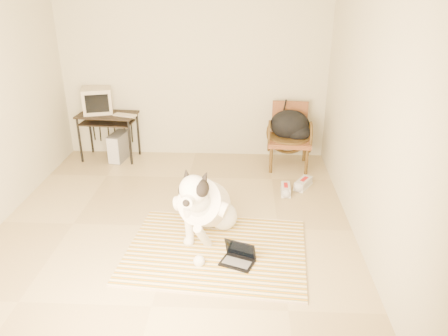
# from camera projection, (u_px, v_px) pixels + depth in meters

# --- Properties ---
(floor) EXTENTS (4.50, 4.50, 0.00)m
(floor) POSITION_uv_depth(u_px,v_px,m) (175.00, 226.00, 4.96)
(floor) COLOR tan
(floor) RESTS_ON ground
(wall_back) EXTENTS (4.50, 0.00, 4.50)m
(wall_back) POSITION_uv_depth(u_px,v_px,m) (193.00, 69.00, 6.47)
(wall_back) COLOR #BCB59A
(wall_back) RESTS_ON floor
(wall_front) EXTENTS (4.50, 0.00, 4.50)m
(wall_front) POSITION_uv_depth(u_px,v_px,m) (101.00, 229.00, 2.36)
(wall_front) COLOR #BCB59A
(wall_front) RESTS_ON floor
(wall_right) EXTENTS (0.00, 4.50, 4.50)m
(wall_right) POSITION_uv_depth(u_px,v_px,m) (368.00, 114.00, 4.33)
(wall_right) COLOR #BCB59A
(wall_right) RESTS_ON floor
(rug) EXTENTS (1.93, 1.54, 0.02)m
(rug) POSITION_uv_depth(u_px,v_px,m) (216.00, 250.00, 4.50)
(rug) COLOR #B27617
(rug) RESTS_ON floor
(dog) EXTENTS (0.64, 1.28, 0.92)m
(dog) POSITION_uv_depth(u_px,v_px,m) (205.00, 206.00, 4.64)
(dog) COLOR silver
(dog) RESTS_ON rug
(laptop) EXTENTS (0.38, 0.33, 0.22)m
(laptop) POSITION_uv_depth(u_px,v_px,m) (238.00, 257.00, 4.29)
(laptop) COLOR black
(laptop) RESTS_ON rug
(computer_desk) EXTENTS (0.90, 0.55, 0.72)m
(computer_desk) POSITION_uv_depth(u_px,v_px,m) (107.00, 120.00, 6.57)
(computer_desk) COLOR black
(computer_desk) RESTS_ON floor
(crt_monitor) EXTENTS (0.51, 0.50, 0.37)m
(crt_monitor) POSITION_uv_depth(u_px,v_px,m) (97.00, 100.00, 6.54)
(crt_monitor) COLOR tan
(crt_monitor) RESTS_ON computer_desk
(desk_keyboard) EXTENTS (0.36, 0.22, 0.02)m
(desk_keyboard) POSITION_uv_depth(u_px,v_px,m) (125.00, 115.00, 6.44)
(desk_keyboard) COLOR tan
(desk_keyboard) RESTS_ON computer_desk
(pc_tower) EXTENTS (0.26, 0.47, 0.42)m
(pc_tower) POSITION_uv_depth(u_px,v_px,m) (119.00, 147.00, 6.69)
(pc_tower) COLOR #525255
(pc_tower) RESTS_ON floor
(rattan_chair) EXTENTS (0.64, 0.62, 0.92)m
(rattan_chair) POSITION_uv_depth(u_px,v_px,m) (289.00, 136.00, 6.39)
(rattan_chair) COLOR brown
(rattan_chair) RESTS_ON floor
(backpack) EXTENTS (0.58, 0.47, 0.42)m
(backpack) POSITION_uv_depth(u_px,v_px,m) (291.00, 126.00, 6.32)
(backpack) COLOR black
(backpack) RESTS_ON rattan_chair
(sneaker_left) EXTENTS (0.13, 0.31, 0.11)m
(sneaker_left) POSITION_uv_depth(u_px,v_px,m) (286.00, 190.00, 5.70)
(sneaker_left) COLOR silver
(sneaker_left) RESTS_ON floor
(sneaker_right) EXTENTS (0.29, 0.36, 0.12)m
(sneaker_right) POSITION_uv_depth(u_px,v_px,m) (303.00, 184.00, 5.85)
(sneaker_right) COLOR silver
(sneaker_right) RESTS_ON floor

